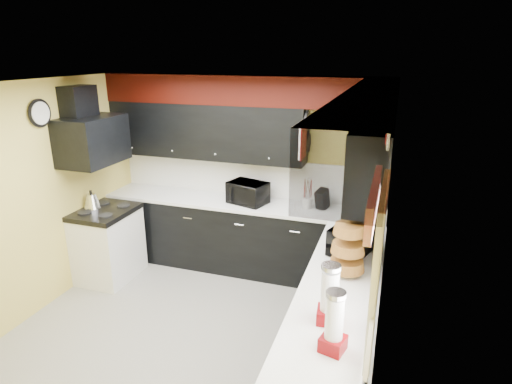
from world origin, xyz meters
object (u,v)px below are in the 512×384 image
at_px(kettle, 92,201).
at_px(toaster_oven, 248,193).
at_px(utensil_crock, 307,203).
at_px(knife_block, 322,199).
at_px(microwave, 352,239).

bearing_deg(kettle, toaster_oven, 21.85).
bearing_deg(utensil_crock, knife_block, 9.14).
distance_m(microwave, utensil_crock, 1.24).
distance_m(microwave, knife_block, 1.18).
bearing_deg(toaster_oven, utensil_crock, 19.82).
height_order(utensil_crock, kettle, kettle).
height_order(microwave, utensil_crock, microwave).
xyz_separation_m(microwave, utensil_crock, (-0.65, 1.05, -0.06)).
bearing_deg(toaster_oven, kettle, -142.14).
distance_m(toaster_oven, knife_block, 0.94).
height_order(microwave, knife_block, microwave).
distance_m(toaster_oven, microwave, 1.73).
xyz_separation_m(toaster_oven, microwave, (1.41, -1.00, -0.01)).
xyz_separation_m(microwave, knife_block, (-0.47, 1.08, -0.01)).
bearing_deg(microwave, kettle, 103.43).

